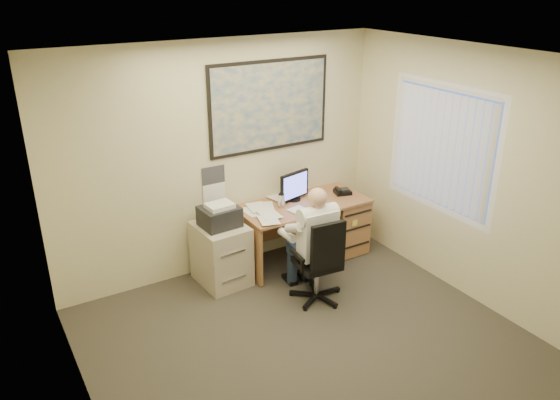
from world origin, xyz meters
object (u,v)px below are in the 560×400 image
filing_cabinet (221,249)px  office_chair (319,277)px  desk (323,220)px  person (316,245)px

filing_cabinet → office_chair: size_ratio=0.99×
filing_cabinet → desk: bearing=-3.4°
office_chair → person: bearing=98.3°
desk → person: size_ratio=1.24×
office_chair → filing_cabinet: bearing=134.4°
desk → office_chair: 1.16m
office_chair → desk: bearing=58.1°
person → office_chair: bearing=-83.0°
filing_cabinet → person: (0.74, -0.83, 0.22)m
filing_cabinet → person: bearing=-52.3°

